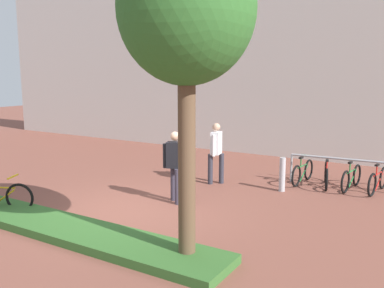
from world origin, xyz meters
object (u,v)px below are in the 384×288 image
object	(u,v)px
bollard_steel	(282,175)
person_suited_dark	(175,162)
bike_rack_cluster	(339,175)
tree_sidewalk	(186,12)
person_shirt_blue	(216,149)

from	to	relation	value
bollard_steel	person_suited_dark	distance (m)	2.97
bike_rack_cluster	person_suited_dark	distance (m)	4.60
bike_rack_cluster	person_suited_dark	bearing A→B (deg)	-132.31
tree_sidewalk	person_suited_dark	size ratio (longest dim) A/B	3.01
tree_sidewalk	person_suited_dark	xyz separation A→B (m)	(-1.92, 2.55, -2.98)
bike_rack_cluster	bollard_steel	distance (m)	1.65
person_shirt_blue	person_suited_dark	world-z (taller)	same
person_shirt_blue	tree_sidewalk	bearing A→B (deg)	-67.50
bike_rack_cluster	person_shirt_blue	bearing A→B (deg)	-156.34
person_shirt_blue	person_suited_dark	size ratio (longest dim) A/B	1.00
bollard_steel	person_shirt_blue	size ratio (longest dim) A/B	0.52
tree_sidewalk	person_suited_dark	world-z (taller)	tree_sidewalk
tree_sidewalk	person_shirt_blue	size ratio (longest dim) A/B	3.01
tree_sidewalk	person_shirt_blue	bearing A→B (deg)	112.50
person_suited_dark	bike_rack_cluster	bearing A→B (deg)	47.69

